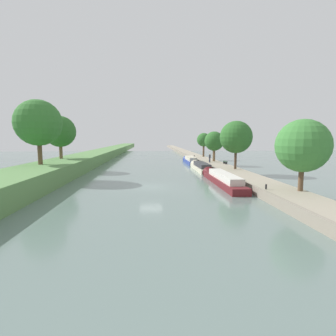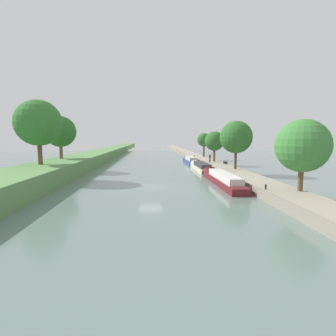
{
  "view_description": "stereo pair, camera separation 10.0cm",
  "coord_description": "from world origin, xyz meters",
  "px_view_note": "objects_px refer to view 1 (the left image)",
  "views": [
    {
      "loc": [
        0.03,
        -28.9,
        5.43
      ],
      "look_at": [
        2.52,
        9.34,
        1.0
      ],
      "focal_mm": 28.0,
      "sensor_mm": 36.0,
      "label": 1
    },
    {
      "loc": [
        0.13,
        -28.91,
        5.43
      ],
      "look_at": [
        2.52,
        9.34,
        1.0
      ],
      "focal_mm": 28.0,
      "sensor_mm": 36.0,
      "label": 2
    }
  ],
  "objects_px": {
    "mooring_bollard_far": "(194,156)",
    "park_bench": "(225,162)",
    "narrowboat_cream": "(200,167)",
    "person_walking": "(210,158)",
    "narrowboat_maroon": "(221,179)",
    "narrowboat_blue": "(190,160)",
    "mooring_bollard_near": "(266,187)"
  },
  "relations": [
    {
      "from": "narrowboat_cream",
      "to": "park_bench",
      "type": "bearing_deg",
      "value": 19.58
    },
    {
      "from": "narrowboat_maroon",
      "to": "mooring_bollard_far",
      "type": "bearing_deg",
      "value": 86.53
    },
    {
      "from": "narrowboat_maroon",
      "to": "person_walking",
      "type": "relative_size",
      "value": 8.63
    },
    {
      "from": "narrowboat_maroon",
      "to": "person_walking",
      "type": "distance_m",
      "value": 17.99
    },
    {
      "from": "mooring_bollard_near",
      "to": "park_bench",
      "type": "distance_m",
      "value": 22.9
    },
    {
      "from": "narrowboat_cream",
      "to": "person_walking",
      "type": "relative_size",
      "value": 6.95
    },
    {
      "from": "person_walking",
      "to": "narrowboat_cream",
      "type": "bearing_deg",
      "value": -119.22
    },
    {
      "from": "narrowboat_maroon",
      "to": "mooring_bollard_far",
      "type": "relative_size",
      "value": 31.84
    },
    {
      "from": "narrowboat_maroon",
      "to": "person_walking",
      "type": "height_order",
      "value": "person_walking"
    },
    {
      "from": "mooring_bollard_far",
      "to": "park_bench",
      "type": "bearing_deg",
      "value": -80.19
    },
    {
      "from": "narrowboat_maroon",
      "to": "mooring_bollard_far",
      "type": "height_order",
      "value": "narrowboat_maroon"
    },
    {
      "from": "narrowboat_maroon",
      "to": "park_bench",
      "type": "height_order",
      "value": "narrowboat_maroon"
    },
    {
      "from": "narrowboat_maroon",
      "to": "narrowboat_blue",
      "type": "distance_m",
      "value": 25.54
    },
    {
      "from": "mooring_bollard_near",
      "to": "person_walking",
      "type": "bearing_deg",
      "value": 88.43
    },
    {
      "from": "narrowboat_blue",
      "to": "mooring_bollard_far",
      "type": "distance_m",
      "value": 5.71
    },
    {
      "from": "mooring_bollard_near",
      "to": "narrowboat_cream",
      "type": "bearing_deg",
      "value": 95.22
    },
    {
      "from": "narrowboat_cream",
      "to": "mooring_bollard_near",
      "type": "xyz_separation_m",
      "value": [
        1.92,
        -21.05,
        0.53
      ]
    },
    {
      "from": "narrowboat_cream",
      "to": "park_bench",
      "type": "relative_size",
      "value": 7.69
    },
    {
      "from": "person_walking",
      "to": "park_bench",
      "type": "xyz_separation_m",
      "value": [
        2.09,
        -3.02,
        -0.53
      ]
    },
    {
      "from": "narrowboat_maroon",
      "to": "mooring_bollard_near",
      "type": "xyz_separation_m",
      "value": [
        1.88,
        -7.98,
        0.49
      ]
    },
    {
      "from": "narrowboat_maroon",
      "to": "narrowboat_blue",
      "type": "relative_size",
      "value": 1.25
    },
    {
      "from": "narrowboat_blue",
      "to": "mooring_bollard_far",
      "type": "xyz_separation_m",
      "value": [
        1.85,
        5.39,
        0.48
      ]
    },
    {
      "from": "narrowboat_cream",
      "to": "narrowboat_blue",
      "type": "xyz_separation_m",
      "value": [
        0.08,
        12.47,
        0.05
      ]
    },
    {
      "from": "narrowboat_blue",
      "to": "mooring_bollard_far",
      "type": "height_order",
      "value": "narrowboat_blue"
    },
    {
      "from": "mooring_bollard_near",
      "to": "mooring_bollard_far",
      "type": "relative_size",
      "value": 1.0
    },
    {
      "from": "park_bench",
      "to": "person_walking",
      "type": "bearing_deg",
      "value": 124.74
    },
    {
      "from": "person_walking",
      "to": "mooring_bollard_near",
      "type": "height_order",
      "value": "person_walking"
    },
    {
      "from": "narrowboat_blue",
      "to": "mooring_bollard_near",
      "type": "xyz_separation_m",
      "value": [
        1.85,
        -33.52,
        0.48
      ]
    },
    {
      "from": "narrowboat_blue",
      "to": "mooring_bollard_near",
      "type": "height_order",
      "value": "narrowboat_blue"
    },
    {
      "from": "narrowboat_maroon",
      "to": "narrowboat_cream",
      "type": "bearing_deg",
      "value": 90.21
    },
    {
      "from": "person_walking",
      "to": "mooring_bollard_far",
      "type": "relative_size",
      "value": 3.69
    },
    {
      "from": "narrowboat_cream",
      "to": "narrowboat_maroon",
      "type": "bearing_deg",
      "value": -89.79
    }
  ]
}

